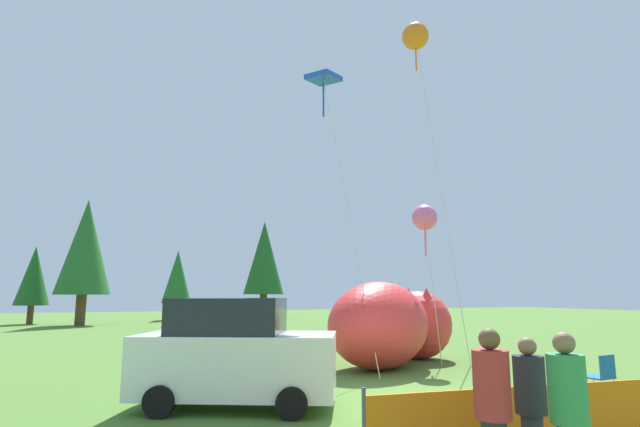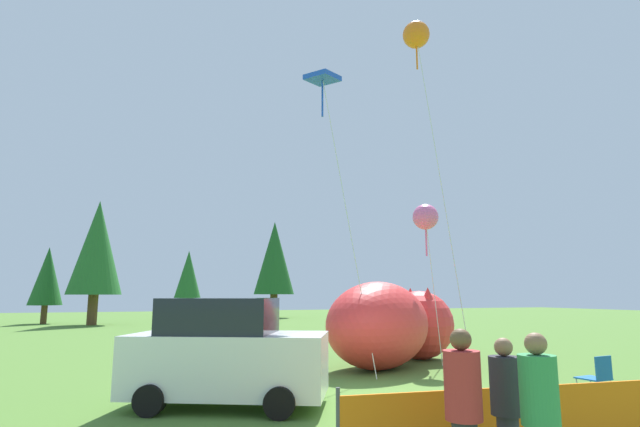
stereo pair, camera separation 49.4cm
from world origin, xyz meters
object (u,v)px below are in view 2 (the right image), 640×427
kite_blue_box (323,83)px  spectator_in_blue_shirt (540,413)px  folding_chair (598,375)px  spectator_in_red_shirt (464,408)px  parked_car (226,353)px  kite_orange_flower (416,36)px  kite_pink_octopus (426,217)px  spectator_in_green_shirt (507,404)px  inflatable_cat (392,327)px

kite_blue_box → spectator_in_blue_shirt: bearing=-97.3°
folding_chair → spectator_in_blue_shirt: size_ratio=0.53×
spectator_in_red_shirt → parked_car: bearing=106.2°
spectator_in_blue_shirt → parked_car: bearing=110.6°
parked_car → folding_chair: (7.13, -2.24, -0.46)m
parked_car → spectator_in_red_shirt: 5.73m
folding_chair → kite_orange_flower: bearing=-6.8°
kite_pink_octopus → spectator_in_green_shirt: bearing=-117.2°
inflatable_cat → spectator_in_blue_shirt: size_ratio=3.34×
folding_chair → kite_pink_octopus: (0.02, 6.28, 4.14)m
parked_car → kite_pink_octopus: (7.15, 4.05, 3.69)m
folding_chair → spectator_in_blue_shirt: (-4.90, -3.68, 0.41)m
spectator_in_red_shirt → spectator_in_green_shirt: (0.78, 0.27, -0.08)m
spectator_in_blue_shirt → kite_orange_flower: (4.85, 10.03, 10.26)m
folding_chair → inflatable_cat: inflatable_cat is taller
inflatable_cat → spectator_in_green_shirt: (-3.30, -9.05, -0.27)m
spectator_in_blue_shirt → spectator_in_red_shirt: (-0.63, 0.41, 0.02)m
spectator_in_red_shirt → spectator_in_blue_shirt: bearing=-33.1°
parked_car → spectator_in_green_shirt: parked_car is taller
kite_blue_box → kite_orange_flower: (3.59, 0.17, 2.39)m
spectator_in_blue_shirt → spectator_in_red_shirt: size_ratio=0.98×
kite_blue_box → kite_pink_octopus: 5.52m
spectator_in_green_shirt → kite_orange_flower: size_ratio=0.14×
inflatable_cat → kite_orange_flower: bearing=-22.0°
inflatable_cat → parked_car: bearing=179.7°
inflatable_cat → spectator_in_blue_shirt: (-3.44, -9.73, -0.21)m
parked_car → kite_orange_flower: size_ratio=0.36×
inflatable_cat → spectator_in_red_shirt: bearing=-147.9°
parked_car → spectator_in_red_shirt: parked_car is taller
parked_car → spectator_in_green_shirt: bearing=-40.7°
kite_blue_box → parked_car: bearing=-131.5°
kite_blue_box → kite_orange_flower: size_ratio=0.78×
inflatable_cat → kite_blue_box: bearing=142.2°
spectator_in_green_shirt → kite_orange_flower: (4.71, 9.36, 10.32)m
spectator_in_red_shirt → kite_pink_octopus: kite_pink_octopus is taller
folding_chair → spectator_in_green_shirt: bearing=115.0°
spectator_in_blue_shirt → kite_orange_flower: 15.15m
kite_pink_octopus → kite_orange_flower: bearing=134.3°
kite_blue_box → kite_orange_flower: 4.31m
spectator_in_red_shirt → spectator_in_green_shirt: spectator_in_red_shirt is taller
inflatable_cat → kite_pink_octopus: kite_pink_octopus is taller
parked_car → spectator_in_blue_shirt: size_ratio=2.40×
inflatable_cat → spectator_in_red_shirt: size_ratio=3.28×
kite_orange_flower → spectator_in_red_shirt: bearing=-119.7°
spectator_in_red_shirt → kite_orange_flower: (5.48, 9.62, 10.24)m
kite_blue_box → inflatable_cat: bearing=-3.5°
parked_car → spectator_in_green_shirt: 5.75m
spectator_in_red_shirt → kite_blue_box: bearing=78.7°
folding_chair → spectator_in_red_shirt: size_ratio=0.52×
folding_chair → spectator_in_blue_shirt: bearing=119.7°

